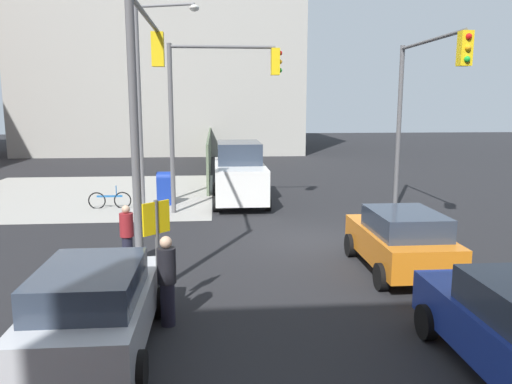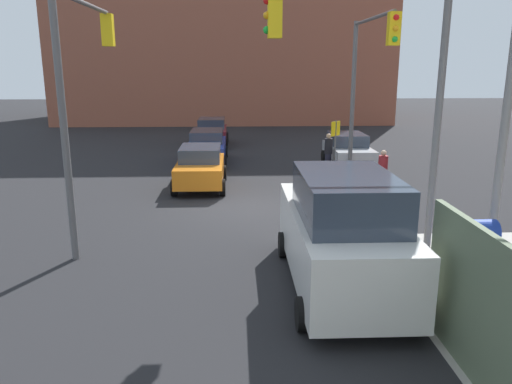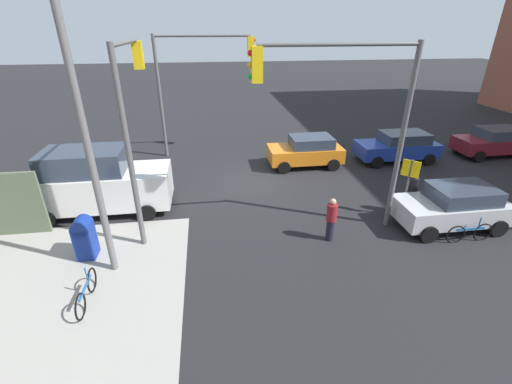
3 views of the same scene
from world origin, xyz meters
TOP-DOWN VIEW (x-y plane):
  - ground_plane at (0.00, 0.00)m, footprint 120.00×120.00m
  - traffic_signal_nw_corner at (-2.46, 4.50)m, footprint 5.37×0.36m
  - traffic_signal_se_corner at (2.47, -4.50)m, footprint 5.34×0.36m
  - traffic_signal_ne_corner at (4.50, 2.88)m, footprint 0.36×4.37m
  - street_lamp_corner at (5.08, 5.45)m, footprint 1.15×2.55m
  - warning_sign_two_way at (-5.40, 4.01)m, footprint 0.48×0.48m
  - mailbox_blue at (6.20, 5.00)m, footprint 0.56×0.64m
  - hatchback_silver at (-6.81, 4.93)m, footprint 3.98×2.02m
  - hatchback_blue at (-8.34, -1.86)m, footprint 4.36×2.02m
  - sedan_maroon at (-14.20, -1.88)m, footprint 4.02×2.02m
  - coupe_orange at (-3.09, -1.84)m, footprint 3.87×2.02m
  - van_white_delivery at (6.52, 1.80)m, footprint 5.40×2.32m
  - pedestrian_crossing at (-2.00, 5.20)m, footprint 0.36×0.36m
  - pedestrian_waiting at (-5.80, 3.80)m, footprint 0.36×0.36m
  - bicycle_leaning_on_fence at (5.60, 7.20)m, footprint 0.05×1.75m
  - bicycle_at_crosswalk at (-6.80, 6.00)m, footprint 1.75×0.05m

SIDE VIEW (x-z plane):
  - ground_plane at x=0.00m, z-range 0.00..0.00m
  - bicycle_leaning_on_fence at x=5.60m, z-range -0.14..0.83m
  - bicycle_at_crosswalk at x=-6.80m, z-range -0.14..0.83m
  - mailbox_blue at x=6.20m, z-range 0.05..1.48m
  - coupe_orange at x=-3.09m, z-range 0.03..1.65m
  - hatchback_silver at x=-6.81m, z-range 0.03..1.65m
  - sedan_maroon at x=-14.20m, z-range 0.03..1.65m
  - hatchback_blue at x=-8.34m, z-range 0.03..1.65m
  - pedestrian_crossing at x=-2.00m, z-range 0.03..1.66m
  - pedestrian_waiting at x=-5.80m, z-range 0.04..1.82m
  - van_white_delivery at x=6.52m, z-range -0.03..2.59m
  - warning_sign_two_way at x=-5.40m, z-range 0.44..2.84m
  - traffic_signal_ne_corner at x=4.50m, z-range 1.31..7.81m
  - traffic_signal_se_corner at x=2.47m, z-range 1.37..7.87m
  - traffic_signal_nw_corner at x=-2.46m, z-range 1.37..7.87m
  - street_lamp_corner at x=5.08m, z-range 0.70..8.70m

